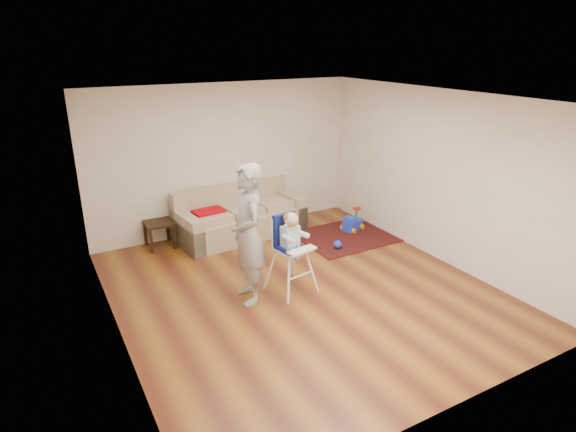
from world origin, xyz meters
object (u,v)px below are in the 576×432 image
ride_on_toy (353,219)px  adult (248,235)px  sofa (241,212)px  side_table (160,234)px  toy_ball (338,245)px  high_chair (291,254)px

ride_on_toy → adult: 3.18m
sofa → side_table: size_ratio=5.29×
side_table → adult: bearing=-75.8°
toy_ball → high_chair: 1.71m
side_table → ride_on_toy: side_table is taller
sofa → ride_on_toy: sofa is taller
high_chair → adult: size_ratio=0.62×
toy_ball → adult: 2.34m
sofa → adult: (-0.84, -2.18, 0.51)m
ride_on_toy → toy_ball: ride_on_toy is taller
sofa → high_chair: high_chair is taller
side_table → toy_ball: 3.07m
ride_on_toy → adult: bearing=-173.1°
high_chair → sofa: bearing=74.8°
side_table → high_chair: 2.75m
ride_on_toy → adult: size_ratio=0.21×
ride_on_toy → toy_ball: (-0.74, -0.59, -0.13)m
high_chair → toy_ball: bearing=21.9°
ride_on_toy → sofa: bearing=137.9°
ride_on_toy → adult: adult is taller
sofa → high_chair: 2.25m
sofa → adult: bearing=-117.6°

